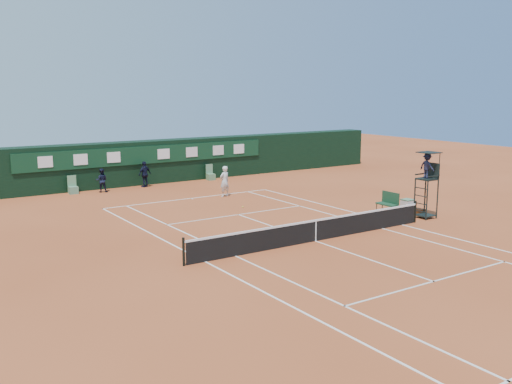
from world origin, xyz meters
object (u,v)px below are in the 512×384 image
umpire_chair (427,171)px  player_bench (389,201)px  cooler (407,205)px  player (225,181)px  tennis_net (316,230)px

umpire_chair → player_bench: umpire_chair is taller
cooler → umpire_chair: bearing=-109.4°
player_bench → player: size_ratio=0.63×
tennis_net → cooler: bearing=14.5°
cooler → tennis_net: bearing=-165.5°
cooler → player: 11.08m
cooler → player: (-6.19, 9.17, 0.63)m
player → player_bench: bearing=109.0°
tennis_net → player_bench: (7.09, 2.44, 0.09)m
tennis_net → cooler: (8.24, 2.13, -0.18)m
player_bench → cooler: 1.22m
tennis_net → player_bench: 7.50m
player_bench → cooler: bearing=-14.8°
tennis_net → player_bench: size_ratio=10.75×
umpire_chair → cooler: umpire_chair is taller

